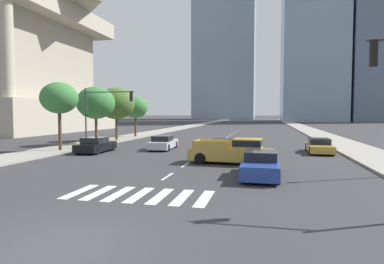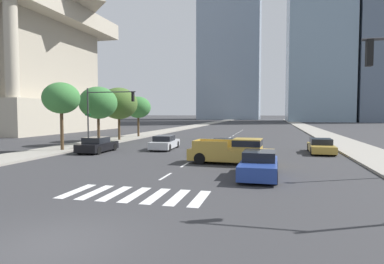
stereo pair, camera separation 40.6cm
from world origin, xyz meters
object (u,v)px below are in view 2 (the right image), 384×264
sedan_gold_4 (321,146)px  street_tree_fourth (138,107)px  sedan_gold_3 (222,148)px  sedan_silver_0 (165,143)px  sedan_blue_2 (259,165)px  sedan_black_1 (97,145)px  pickup_truck (235,152)px  street_tree_third (119,103)px  traffic_signal_far (106,106)px  street_tree_second (98,103)px  street_tree_nearest (61,98)px

sedan_gold_4 → street_tree_fourth: bearing=-119.5°
sedan_gold_3 → street_tree_fourth: street_tree_fourth is taller
sedan_silver_0 → sedan_blue_2: (8.89, -11.44, 0.03)m
sedan_silver_0 → sedan_gold_3: 6.63m
sedan_black_1 → street_tree_fourth: street_tree_fourth is taller
pickup_truck → street_tree_third: 21.46m
pickup_truck → sedan_black_1: (-12.02, 3.70, -0.21)m
sedan_gold_4 → traffic_signal_far: bearing=-87.3°
sedan_gold_4 → street_tree_second: 22.05m
sedan_black_1 → street_tree_fourth: 17.45m
pickup_truck → sedan_silver_0: pickup_truck is taller
sedan_blue_2 → traffic_signal_far: bearing=-126.7°
street_tree_third → pickup_truck: bearing=-43.8°
sedan_blue_2 → street_tree_fourth: bearing=-144.6°
sedan_gold_4 → traffic_signal_far: size_ratio=0.87×
sedan_black_1 → traffic_signal_far: 4.90m
sedan_gold_3 → street_tree_nearest: street_tree_nearest is taller
sedan_gold_3 → street_tree_nearest: (-13.86, -0.45, 3.98)m
traffic_signal_far → street_tree_fourth: traffic_signal_far is taller
sedan_silver_0 → street_tree_third: bearing=44.4°
sedan_blue_2 → sedan_gold_3: (-3.11, 8.19, -0.03)m
street_tree_nearest → sedan_blue_2: bearing=-24.5°
street_tree_nearest → street_tree_fourth: (0.00, 16.95, -0.52)m
pickup_truck → traffic_signal_far: 15.13m
pickup_truck → street_tree_third: street_tree_third is taller
sedan_black_1 → street_tree_fourth: (-3.25, 16.79, 3.46)m
sedan_gold_3 → sedan_blue_2: bearing=19.1°
sedan_gold_3 → street_tree_second: 15.49m
pickup_truck → sedan_silver_0: size_ratio=1.16×
sedan_gold_3 → street_tree_nearest: size_ratio=0.76×
sedan_gold_3 → sedan_gold_4: (7.75, 3.53, -0.04)m
traffic_signal_far → sedan_blue_2: bearing=-37.6°
traffic_signal_far → street_tree_second: (-2.30, 2.69, 0.37)m
pickup_truck → traffic_signal_far: (-12.97, 7.11, 3.18)m
sedan_black_1 → street_tree_third: street_tree_third is taller
street_tree_nearest → street_tree_fourth: size_ratio=1.08×
sedan_silver_0 → street_tree_fourth: 15.90m
street_tree_third → sedan_blue_2: bearing=-48.0°
sedan_silver_0 → sedan_blue_2: size_ratio=1.02×
sedan_blue_2 → street_tree_third: bearing=-137.1°
sedan_blue_2 → sedan_gold_3: bearing=-158.3°
sedan_gold_4 → sedan_black_1: bearing=-76.7°
pickup_truck → sedan_silver_0: 10.21m
sedan_blue_2 → street_tree_fourth: (-16.96, 24.69, 3.44)m
sedan_silver_0 → street_tree_second: (-8.08, 2.55, 3.77)m
street_tree_third → street_tree_fourth: size_ratio=1.15×
pickup_truck → street_tree_nearest: size_ratio=0.96×
sedan_blue_2 → street_tree_nearest: size_ratio=0.82×
sedan_gold_4 → sedan_silver_0: bearing=-87.3°
sedan_gold_3 → street_tree_fourth: (-13.86, 16.50, 3.47)m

